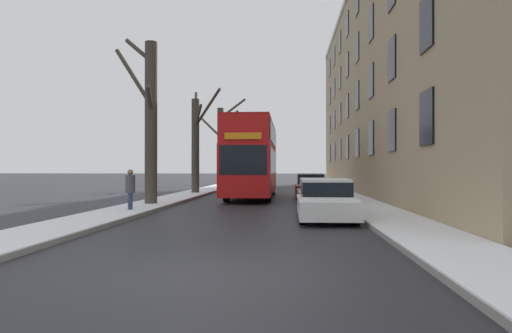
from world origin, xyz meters
TOP-DOWN VIEW (x-y plane):
  - ground_plane at (0.00, 0.00)m, footprint 320.00×320.00m
  - sidewalk_left at (-4.95, 53.00)m, footprint 2.14×130.00m
  - sidewalk_right at (4.95, 53.00)m, footprint 2.14×130.00m
  - terrace_facade_right at (10.51, 25.02)m, footprint 9.10×45.21m
  - bare_tree_left_0 at (-4.95, 13.25)m, footprint 2.46×2.41m
  - bare_tree_left_1 at (-4.74, 22.96)m, footprint 2.31×2.97m
  - bare_tree_left_2 at (-4.61, 33.40)m, footprint 4.26×1.35m
  - bare_tree_left_3 at (-4.73, 43.51)m, footprint 1.78×3.15m
  - double_decker_bus at (-0.69, 20.07)m, footprint 2.60×11.48m
  - parked_car_0 at (2.78, 8.19)m, footprint 1.90×4.31m
  - parked_car_1 at (2.78, 13.45)m, footprint 1.70×4.44m
  - parked_car_2 at (2.78, 19.18)m, footprint 1.74×4.23m
  - oncoming_van at (-1.35, 34.26)m, footprint 1.97×4.90m
  - pedestrian_left_sidewalk at (-4.75, 10.09)m, footprint 0.38×0.38m

SIDE VIEW (x-z plane):
  - ground_plane at x=0.00m, z-range 0.00..0.00m
  - sidewalk_left at x=-4.95m, z-range 0.00..0.16m
  - sidewalk_right at x=4.95m, z-range 0.00..0.16m
  - parked_car_1 at x=2.78m, z-range -0.04..1.29m
  - parked_car_0 at x=2.78m, z-range -0.05..1.36m
  - parked_car_2 at x=2.78m, z-range -0.06..1.42m
  - pedestrian_left_sidewalk at x=-4.75m, z-range 0.09..1.82m
  - oncoming_van at x=-1.35m, z-range 0.09..2.33m
  - double_decker_bus at x=-0.69m, z-range 0.30..4.82m
  - bare_tree_left_3 at x=-4.73m, z-range -0.34..6.82m
  - bare_tree_left_1 at x=-4.74m, z-range -0.02..7.13m
  - bare_tree_left_2 at x=-4.61m, z-range -0.15..8.08m
  - bare_tree_left_0 at x=-4.95m, z-range 0.08..8.06m
  - terrace_facade_right at x=10.51m, z-range 0.00..15.55m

